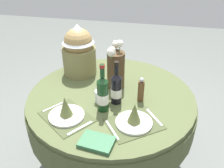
{
  "coord_description": "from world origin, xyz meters",
  "views": [
    {
      "loc": [
        0.32,
        -1.55,
        1.81
      ],
      "look_at": [
        0.0,
        0.03,
        0.81
      ],
      "focal_mm": 39.98,
      "sensor_mm": 36.0,
      "label": 1
    }
  ],
  "objects_px": {
    "place_setting_right": "(134,118)",
    "book_on_table": "(97,142)",
    "place_setting_left": "(66,112)",
    "dining_table": "(111,111)",
    "wine_bottle_left": "(116,88)",
    "flower_vase": "(116,68)",
    "wine_bottle_centre": "(103,94)",
    "gift_tub_back_left": "(79,48)",
    "tumbler_near_left": "(100,96)",
    "pepper_mill": "(141,90)"
  },
  "relations": [
    {
      "from": "place_setting_right",
      "to": "book_on_table",
      "type": "distance_m",
      "value": 0.29
    },
    {
      "from": "place_setting_left",
      "to": "place_setting_right",
      "type": "bearing_deg",
      "value": 2.66
    },
    {
      "from": "dining_table",
      "to": "place_setting_right",
      "type": "relative_size",
      "value": 3.03
    },
    {
      "from": "wine_bottle_left",
      "to": "flower_vase",
      "type": "bearing_deg",
      "value": 102.23
    },
    {
      "from": "flower_vase",
      "to": "wine_bottle_centre",
      "type": "relative_size",
      "value": 1.1
    },
    {
      "from": "flower_vase",
      "to": "gift_tub_back_left",
      "type": "bearing_deg",
      "value": 154.37
    },
    {
      "from": "place_setting_left",
      "to": "book_on_table",
      "type": "bearing_deg",
      "value": -37.26
    },
    {
      "from": "place_setting_left",
      "to": "tumbler_near_left",
      "type": "height_order",
      "value": "place_setting_left"
    },
    {
      "from": "wine_bottle_left",
      "to": "wine_bottle_centre",
      "type": "relative_size",
      "value": 0.93
    },
    {
      "from": "place_setting_right",
      "to": "book_on_table",
      "type": "bearing_deg",
      "value": -131.22
    },
    {
      "from": "place_setting_left",
      "to": "wine_bottle_centre",
      "type": "xyz_separation_m",
      "value": [
        0.22,
        0.13,
        0.09
      ]
    },
    {
      "from": "flower_vase",
      "to": "wine_bottle_centre",
      "type": "height_order",
      "value": "flower_vase"
    },
    {
      "from": "wine_bottle_centre",
      "to": "tumbler_near_left",
      "type": "distance_m",
      "value": 0.13
    },
    {
      "from": "place_setting_left",
      "to": "gift_tub_back_left",
      "type": "xyz_separation_m",
      "value": [
        -0.1,
        0.61,
        0.19
      ]
    },
    {
      "from": "flower_vase",
      "to": "tumbler_near_left",
      "type": "relative_size",
      "value": 4.23
    },
    {
      "from": "book_on_table",
      "to": "dining_table",
      "type": "bearing_deg",
      "value": 100.16
    },
    {
      "from": "tumbler_near_left",
      "to": "wine_bottle_centre",
      "type": "bearing_deg",
      "value": -61.71
    },
    {
      "from": "place_setting_right",
      "to": "dining_table",
      "type": "bearing_deg",
      "value": 125.51
    },
    {
      "from": "tumbler_near_left",
      "to": "gift_tub_back_left",
      "type": "bearing_deg",
      "value": 124.79
    },
    {
      "from": "flower_vase",
      "to": "wine_bottle_left",
      "type": "xyz_separation_m",
      "value": [
        0.04,
        -0.21,
        -0.05
      ]
    },
    {
      "from": "wine_bottle_left",
      "to": "gift_tub_back_left",
      "type": "xyz_separation_m",
      "value": [
        -0.39,
        0.37,
        0.11
      ]
    },
    {
      "from": "dining_table",
      "to": "wine_bottle_left",
      "type": "relative_size",
      "value": 3.92
    },
    {
      "from": "wine_bottle_centre",
      "to": "book_on_table",
      "type": "relative_size",
      "value": 1.77
    },
    {
      "from": "pepper_mill",
      "to": "wine_bottle_left",
      "type": "bearing_deg",
      "value": -162.48
    },
    {
      "from": "book_on_table",
      "to": "wine_bottle_centre",
      "type": "bearing_deg",
      "value": 104.8
    },
    {
      "from": "tumbler_near_left",
      "to": "book_on_table",
      "type": "xyz_separation_m",
      "value": [
        0.09,
        -0.42,
        -0.03
      ]
    },
    {
      "from": "pepper_mill",
      "to": "wine_bottle_centre",
      "type": "bearing_deg",
      "value": -147.25
    },
    {
      "from": "dining_table",
      "to": "flower_vase",
      "type": "relative_size",
      "value": 3.32
    },
    {
      "from": "place_setting_left",
      "to": "flower_vase",
      "type": "distance_m",
      "value": 0.53
    },
    {
      "from": "dining_table",
      "to": "pepper_mill",
      "type": "xyz_separation_m",
      "value": [
        0.23,
        -0.03,
        0.24
      ]
    },
    {
      "from": "flower_vase",
      "to": "book_on_table",
      "type": "height_order",
      "value": "flower_vase"
    },
    {
      "from": "pepper_mill",
      "to": "book_on_table",
      "type": "relative_size",
      "value": 0.97
    },
    {
      "from": "place_setting_left",
      "to": "place_setting_right",
      "type": "height_order",
      "value": "same"
    },
    {
      "from": "place_setting_right",
      "to": "gift_tub_back_left",
      "type": "bearing_deg",
      "value": 133.01
    },
    {
      "from": "flower_vase",
      "to": "wine_bottle_left",
      "type": "distance_m",
      "value": 0.22
    },
    {
      "from": "flower_vase",
      "to": "book_on_table",
      "type": "bearing_deg",
      "value": -89.07
    },
    {
      "from": "wine_bottle_centre",
      "to": "gift_tub_back_left",
      "type": "xyz_separation_m",
      "value": [
        -0.32,
        0.48,
        0.1
      ]
    },
    {
      "from": "place_setting_left",
      "to": "place_setting_right",
      "type": "xyz_separation_m",
      "value": [
        0.45,
        0.02,
        0.0
      ]
    },
    {
      "from": "book_on_table",
      "to": "gift_tub_back_left",
      "type": "height_order",
      "value": "gift_tub_back_left"
    },
    {
      "from": "wine_bottle_left",
      "to": "book_on_table",
      "type": "distance_m",
      "value": 0.45
    },
    {
      "from": "dining_table",
      "to": "place_setting_left",
      "type": "bearing_deg",
      "value": -127.15
    },
    {
      "from": "tumbler_near_left",
      "to": "book_on_table",
      "type": "distance_m",
      "value": 0.43
    },
    {
      "from": "place_setting_right",
      "to": "tumbler_near_left",
      "type": "relative_size",
      "value": 4.62
    },
    {
      "from": "place_setting_left",
      "to": "gift_tub_back_left",
      "type": "height_order",
      "value": "gift_tub_back_left"
    },
    {
      "from": "gift_tub_back_left",
      "to": "wine_bottle_centre",
      "type": "bearing_deg",
      "value": -56.31
    },
    {
      "from": "dining_table",
      "to": "gift_tub_back_left",
      "type": "distance_m",
      "value": 0.59
    },
    {
      "from": "dining_table",
      "to": "pepper_mill",
      "type": "height_order",
      "value": "pepper_mill"
    },
    {
      "from": "pepper_mill",
      "to": "gift_tub_back_left",
      "type": "xyz_separation_m",
      "value": [
        -0.57,
        0.32,
        0.14
      ]
    },
    {
      "from": "place_setting_right",
      "to": "wine_bottle_centre",
      "type": "relative_size",
      "value": 1.21
    },
    {
      "from": "wine_bottle_left",
      "to": "pepper_mill",
      "type": "xyz_separation_m",
      "value": [
        0.17,
        0.05,
        -0.03
      ]
    }
  ]
}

